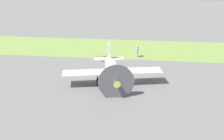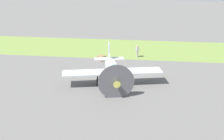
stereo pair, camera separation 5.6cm
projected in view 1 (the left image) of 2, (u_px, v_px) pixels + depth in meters
name	position (u px, v px, depth m)	size (l,w,h in m)	color
ground_plane	(120.00, 78.00, 33.45)	(160.00, 160.00, 0.00)	#605E5B
grass_verge	(128.00, 49.00, 45.31)	(120.00, 11.00, 0.01)	olive
airplane_lead	(112.00, 70.00, 31.50)	(10.59, 8.48, 3.75)	#B2B7BC
ground_crew_chief	(137.00, 51.00, 40.79)	(0.51, 0.44, 1.73)	#9E998E
supply_crate	(101.00, 58.00, 39.66)	(0.90, 0.90, 0.64)	olive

